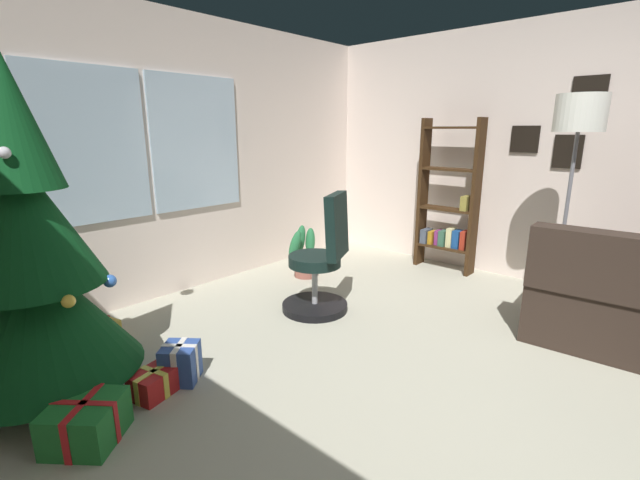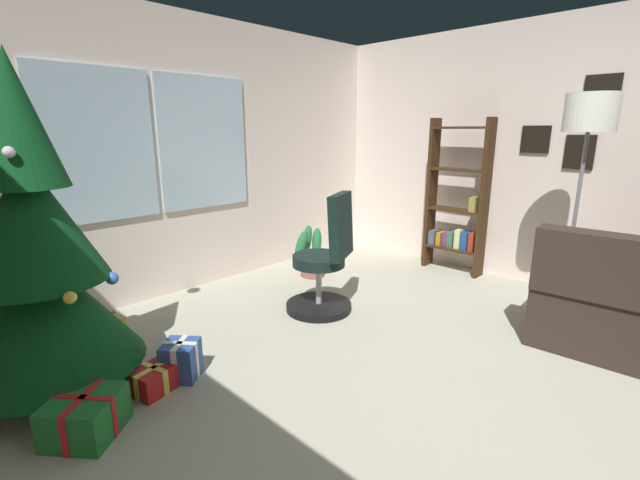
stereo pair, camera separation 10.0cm
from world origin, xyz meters
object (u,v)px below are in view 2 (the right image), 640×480
(gift_box_gold, at_px, (96,331))
(floor_lamp, at_px, (588,129))
(gift_box_red, at_px, (155,379))
(potted_plant, at_px, (311,256))
(holiday_tree, at_px, (39,262))
(bookshelf, at_px, (457,206))
(gift_box_green, at_px, (85,416))
(office_chair, at_px, (325,267))
(gift_box_blue, at_px, (181,360))

(gift_box_gold, bearing_deg, floor_lamp, -38.62)
(gift_box_red, distance_m, potted_plant, 2.23)
(holiday_tree, relative_size, bookshelf, 1.45)
(gift_box_green, distance_m, office_chair, 1.99)
(gift_box_gold, bearing_deg, holiday_tree, -128.75)
(gift_box_red, height_order, potted_plant, potted_plant)
(holiday_tree, bearing_deg, gift_box_red, -47.67)
(gift_box_red, distance_m, gift_box_green, 0.44)
(holiday_tree, relative_size, potted_plant, 4.23)
(holiday_tree, height_order, floor_lamp, holiday_tree)
(potted_plant, bearing_deg, bookshelf, -38.44)
(gift_box_red, xyz_separation_m, gift_box_green, (-0.42, -0.12, 0.03))
(gift_box_red, bearing_deg, floor_lamp, -26.20)
(gift_box_gold, distance_m, floor_lamp, 3.94)
(gift_box_green, xyz_separation_m, potted_plant, (2.50, 0.91, 0.11))
(gift_box_green, distance_m, gift_box_blue, 0.61)
(gift_box_green, distance_m, potted_plant, 2.67)
(holiday_tree, height_order, gift_box_green, holiday_tree)
(gift_box_green, distance_m, bookshelf, 3.78)
(gift_box_red, distance_m, office_chair, 1.58)
(gift_box_blue, height_order, potted_plant, potted_plant)
(holiday_tree, bearing_deg, potted_plant, 8.27)
(floor_lamp, bearing_deg, gift_box_green, 158.53)
(gift_box_blue, height_order, bookshelf, bookshelf)
(gift_box_gold, height_order, office_chair, office_chair)
(gift_box_gold, height_order, potted_plant, potted_plant)
(gift_box_blue, bearing_deg, holiday_tree, 144.08)
(gift_box_green, bearing_deg, holiday_tree, 87.29)
(bookshelf, height_order, floor_lamp, floor_lamp)
(bookshelf, bearing_deg, holiday_tree, 170.61)
(gift_box_red, height_order, office_chair, office_chair)
(office_chair, xyz_separation_m, bookshelf, (1.77, -0.25, 0.33))
(gift_box_gold, bearing_deg, potted_plant, -2.75)
(gift_box_green, bearing_deg, floor_lamp, -21.47)
(gift_box_gold, bearing_deg, gift_box_green, -111.42)
(gift_box_green, height_order, floor_lamp, floor_lamp)
(gift_box_blue, relative_size, floor_lamp, 0.16)
(holiday_tree, height_order, potted_plant, holiday_tree)
(holiday_tree, xyz_separation_m, bookshelf, (3.70, -0.61, -0.08))
(potted_plant, bearing_deg, gift_box_red, -159.19)
(gift_box_red, xyz_separation_m, gift_box_gold, (-0.02, 0.89, 0.01))
(potted_plant, bearing_deg, gift_box_green, -160.04)
(holiday_tree, bearing_deg, gift_box_gold, 51.25)
(office_chair, distance_m, floor_lamp, 2.27)
(potted_plant, bearing_deg, gift_box_gold, 177.25)
(gift_box_blue, distance_m, bookshelf, 3.19)
(bookshelf, bearing_deg, office_chair, 171.79)
(gift_box_red, distance_m, bookshelf, 3.37)
(gift_box_red, xyz_separation_m, office_chair, (1.54, 0.07, 0.32))
(holiday_tree, relative_size, gift_box_blue, 8.21)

